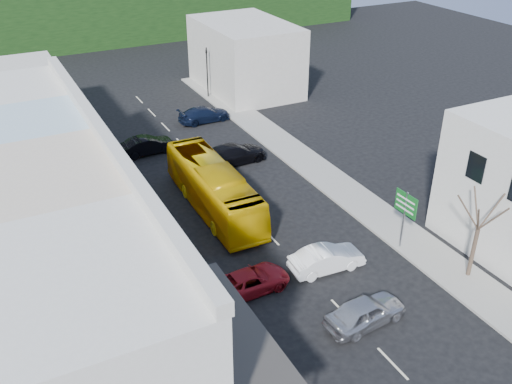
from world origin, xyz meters
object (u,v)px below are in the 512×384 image
at_px(pedestrian_left, 185,272).
at_px(direction_sign, 403,221).
at_px(car_red, 250,280).
at_px(street_tree, 478,229).
at_px(bus, 214,188).
at_px(car_white, 327,259).
at_px(car_silver, 365,313).
at_px(traffic_signal, 207,73).

relative_size(pedestrian_left, direction_sign, 0.44).
relative_size(car_red, street_tree, 0.72).
height_order(bus, car_white, bus).
xyz_separation_m(bus, car_red, (-1.71, -8.93, -0.85)).
relative_size(car_silver, traffic_signal, 0.85).
bearing_deg(street_tree, car_white, 148.03).
relative_size(car_red, traffic_signal, 0.89).
xyz_separation_m(bus, car_silver, (2.23, -13.94, -0.85)).
xyz_separation_m(direction_sign, traffic_signal, (0.06, 30.12, 0.63)).
bearing_deg(car_white, street_tree, -118.36).
distance_m(car_red, pedestrian_left, 3.57).
relative_size(car_silver, car_red, 0.96).
bearing_deg(pedestrian_left, direction_sign, -89.84).
distance_m(car_white, car_red, 4.73).
bearing_deg(car_silver, traffic_signal, -14.79).
height_order(car_silver, street_tree, street_tree).
xyz_separation_m(car_white, traffic_signal, (5.23, 29.87, 1.88)).
height_order(car_silver, pedestrian_left, pedestrian_left).
height_order(pedestrian_left, traffic_signal, traffic_signal).
height_order(car_silver, traffic_signal, traffic_signal).
xyz_separation_m(car_silver, pedestrian_left, (-6.98, 6.83, 0.30)).
distance_m(bus, direction_sign, 12.53).
xyz_separation_m(street_tree, traffic_signal, (-1.54, 34.09, -0.60)).
height_order(pedestrian_left, street_tree, street_tree).
relative_size(car_white, direction_sign, 1.13).
distance_m(car_silver, traffic_signal, 35.14).
distance_m(bus, pedestrian_left, 8.56).
xyz_separation_m(bus, pedestrian_left, (-4.75, -7.10, -0.55)).
relative_size(pedestrian_left, traffic_signal, 0.33).
distance_m(car_silver, direction_sign, 7.54).
relative_size(bus, traffic_signal, 2.25).
xyz_separation_m(car_silver, street_tree, (7.55, 0.48, 2.47)).
relative_size(car_white, car_red, 0.96).
xyz_separation_m(car_silver, direction_sign, (5.95, 4.45, 1.25)).
xyz_separation_m(direction_sign, street_tree, (1.60, -3.97, 1.23)).
bearing_deg(street_tree, pedestrian_left, 156.38).
distance_m(bus, traffic_signal, 22.24).
height_order(bus, direction_sign, direction_sign).
distance_m(car_white, traffic_signal, 30.38).
bearing_deg(street_tree, car_silver, -176.37).
height_order(car_red, traffic_signal, traffic_signal).
height_order(bus, traffic_signal, traffic_signal).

